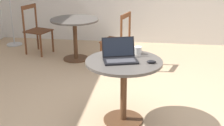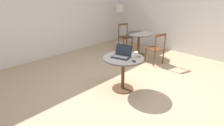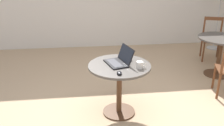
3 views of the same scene
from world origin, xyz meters
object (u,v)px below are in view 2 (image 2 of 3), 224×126
(cafe_table_mid, at_px, (139,38))
(drinking_glass, at_px, (121,51))
(floor_lamp, at_px, (119,11))
(mouse, at_px, (134,61))
(chair_mid_back, at_px, (125,37))
(laptop, at_px, (122,55))
(mug, at_px, (136,54))
(chair_mid_front, at_px, (156,49))
(cafe_table_near, at_px, (123,65))

(cafe_table_mid, xyz_separation_m, drinking_glass, (-1.86, -0.86, 0.20))
(floor_lamp, distance_m, drinking_glass, 3.50)
(mouse, distance_m, drinking_glass, 0.52)
(chair_mid_back, xyz_separation_m, laptop, (-2.27, -1.81, 0.33))
(mug, height_order, drinking_glass, mug)
(laptop, relative_size, drinking_glass, 4.95)
(laptop, bearing_deg, mouse, -97.57)
(laptop, bearing_deg, chair_mid_back, 38.50)
(cafe_table_mid, xyz_separation_m, mug, (-1.77, -1.18, 0.20))
(chair_mid_back, distance_m, floor_lamp, 1.13)
(floor_lamp, height_order, mug, floor_lamp)
(chair_mid_front, distance_m, laptop, 1.82)
(cafe_table_mid, distance_m, drinking_glass, 2.06)
(chair_mid_front, bearing_deg, cafe_table_near, -171.28)
(floor_lamp, xyz_separation_m, mouse, (-2.76, -2.81, -0.50))
(mouse, bearing_deg, chair_mid_back, 42.77)
(mouse, height_order, drinking_glass, drinking_glass)
(chair_mid_front, relative_size, mug, 7.35)
(cafe_table_near, height_order, laptop, laptop)
(cafe_table_near, height_order, chair_mid_back, chair_mid_back)
(cafe_table_mid, height_order, laptop, laptop)
(cafe_table_mid, bearing_deg, mug, -146.23)
(laptop, height_order, mouse, laptop)
(chair_mid_front, distance_m, chair_mid_back, 1.66)
(chair_mid_back, xyz_separation_m, mouse, (-2.32, -2.14, 0.30))
(cafe_table_near, bearing_deg, mouse, -98.61)
(cafe_table_mid, xyz_separation_m, laptop, (-2.01, -1.00, 0.21))
(laptop, xyz_separation_m, mug, (0.24, -0.18, -0.00))
(floor_lamp, relative_size, mouse, 14.88)
(laptop, height_order, drinking_glass, laptop)
(chair_mid_back, relative_size, mug, 7.35)
(cafe_table_mid, relative_size, drinking_glass, 9.67)
(cafe_table_mid, bearing_deg, chair_mid_back, 71.86)
(mug, bearing_deg, chair_mid_front, 14.78)
(laptop, bearing_deg, chair_mid_front, 7.27)
(cafe_table_near, relative_size, drinking_glass, 9.67)
(mug, bearing_deg, drinking_glass, 105.42)
(mouse, relative_size, drinking_glass, 1.17)
(drinking_glass, bearing_deg, mouse, -112.52)
(cafe_table_mid, bearing_deg, cafe_table_near, -152.42)
(cafe_table_mid, bearing_deg, floor_lamp, 64.54)
(chair_mid_front, bearing_deg, cafe_table_mid, 73.19)
(chair_mid_front, xyz_separation_m, mug, (-1.53, -0.40, 0.33))
(mug, bearing_deg, cafe_table_near, 151.25)
(chair_mid_front, height_order, drinking_glass, chair_mid_front)
(floor_lamp, distance_m, mug, 3.66)
(laptop, distance_m, mouse, 0.34)
(cafe_table_near, xyz_separation_m, laptop, (0.00, 0.05, 0.21))
(cafe_table_near, bearing_deg, floor_lamp, 42.94)
(mouse, bearing_deg, cafe_table_near, 81.39)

